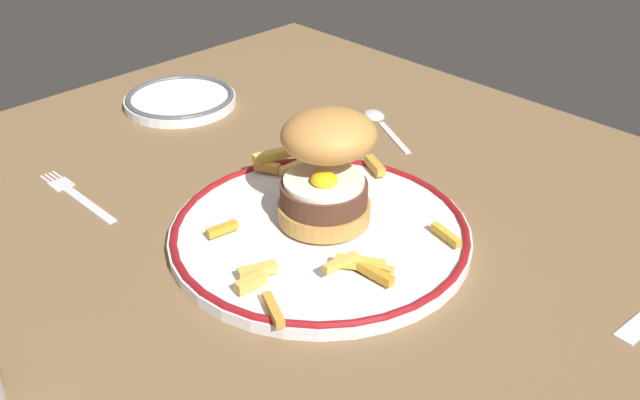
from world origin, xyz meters
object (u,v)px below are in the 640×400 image
fork (76,195)px  burger (326,165)px  dinner_plate (320,232)px  side_plate (180,99)px  spoon (378,118)px

fork → burger: bearing=33.1°
dinner_plate → side_plate: bearing=165.8°
burger → spoon: size_ratio=0.98×
burger → spoon: 27.22cm
side_plate → fork: bearing=-61.9°
dinner_plate → spoon: dinner_plate is taller
dinner_plate → fork: 28.05cm
dinner_plate → fork: (-24.77, -13.15, -0.66)cm
burger → fork: burger is taller
dinner_plate → side_plate: 37.87cm
dinner_plate → fork: size_ratio=2.08×
side_plate → fork: 25.41cm
fork → side_plate: bearing=118.1°
side_plate → burger: bearing=-11.3°
dinner_plate → spoon: 28.88cm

